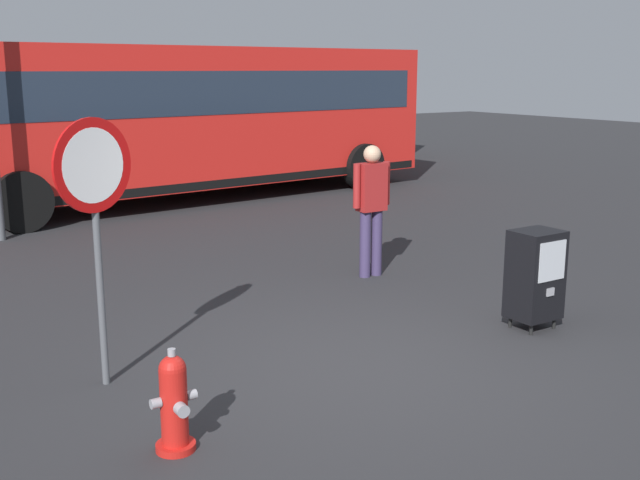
{
  "coord_description": "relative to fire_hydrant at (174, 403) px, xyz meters",
  "views": [
    {
      "loc": [
        -3.84,
        -5.18,
        2.6
      ],
      "look_at": [
        0.3,
        1.2,
        0.9
      ],
      "focal_mm": 43.21,
      "sensor_mm": 36.0,
      "label": 1
    }
  ],
  "objects": [
    {
      "name": "ground_plane",
      "position": [
        2.01,
        0.51,
        -0.35
      ],
      "size": [
        60.0,
        60.0,
        0.0
      ],
      "primitive_type": "plane",
      "color": "#262628"
    },
    {
      "name": "fire_hydrant",
      "position": [
        0.0,
        0.0,
        0.0
      ],
      "size": [
        0.33,
        0.32,
        0.75
      ],
      "color": "red",
      "rests_on": "ground_plane"
    },
    {
      "name": "newspaper_box_primary",
      "position": [
        4.07,
        0.43,
        0.22
      ],
      "size": [
        0.48,
        0.42,
        1.02
      ],
      "color": "black",
      "rests_on": "ground_plane"
    },
    {
      "name": "stop_sign",
      "position": [
        -0.04,
        1.4,
        1.25
      ],
      "size": [
        0.71,
        0.31,
        2.23
      ],
      "color": "#4C4F54",
      "rests_on": "ground_plane"
    },
    {
      "name": "pedestrian",
      "position": [
        3.9,
        2.97,
        0.6
      ],
      "size": [
        0.55,
        0.22,
        1.67
      ],
      "color": "#382D51",
      "rests_on": "ground_plane"
    },
    {
      "name": "bus_near",
      "position": [
        4.32,
        9.78,
        1.36
      ],
      "size": [
        10.69,
        3.54,
        3.0
      ],
      "rotation": [
        0.0,
        0.0,
        0.09
      ],
      "color": "red",
      "rests_on": "ground_plane"
    },
    {
      "name": "bus_far",
      "position": [
        7.15,
        13.87,
        1.36
      ],
      "size": [
        10.57,
        3.02,
        3.0
      ],
      "rotation": [
        0.0,
        0.0,
        0.03
      ],
      "color": "red",
      "rests_on": "ground_plane"
    }
  ]
}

